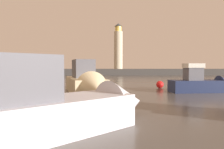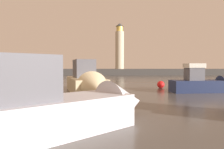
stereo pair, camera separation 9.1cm
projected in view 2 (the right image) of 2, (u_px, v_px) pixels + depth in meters
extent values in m
plane|color=#4C4742|center=(106.00, 83.00, 30.80)|extent=(220.00, 220.00, 0.00)
cube|color=#423F3D|center=(109.00, 72.00, 59.80)|extent=(88.32, 5.70, 1.75)
cylinder|color=beige|center=(119.00, 50.00, 59.56)|extent=(2.48, 2.48, 10.78)
cylinder|color=#F2CC59|center=(119.00, 29.00, 59.32)|extent=(1.86, 1.86, 1.51)
cone|color=#33383D|center=(119.00, 25.00, 59.27)|extent=(2.23, 2.23, 0.86)
cube|color=#1E284C|center=(198.00, 86.00, 19.93)|extent=(5.40, 2.46, 1.15)
cube|color=#595960|center=(193.00, 74.00, 19.84)|extent=(1.61, 1.44, 1.21)
cube|color=silver|center=(194.00, 66.00, 19.81)|extent=(1.77, 1.59, 0.42)
cube|color=beige|center=(85.00, 85.00, 19.75)|extent=(4.89, 7.94, 1.40)
cone|color=beige|center=(95.00, 89.00, 15.54)|extent=(3.30, 3.19, 2.67)
cube|color=#595960|center=(83.00, 69.00, 20.37)|extent=(2.68, 3.53, 1.76)
cube|color=black|center=(33.00, 83.00, 25.27)|extent=(4.83, 3.73, 0.92)
cone|color=black|center=(19.00, 82.00, 26.68)|extent=(1.88, 1.91, 1.43)
cube|color=#595960|center=(34.00, 75.00, 25.07)|extent=(1.80, 1.73, 0.99)
cube|color=silver|center=(46.00, 117.00, 7.39)|extent=(6.64, 6.15, 1.32)
cone|color=silver|center=(124.00, 103.00, 9.96)|extent=(3.09, 3.10, 2.27)
cube|color=#595960|center=(18.00, 78.00, 6.75)|extent=(2.88, 2.82, 1.56)
sphere|color=red|center=(160.00, 85.00, 23.37)|extent=(0.83, 0.83, 0.83)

